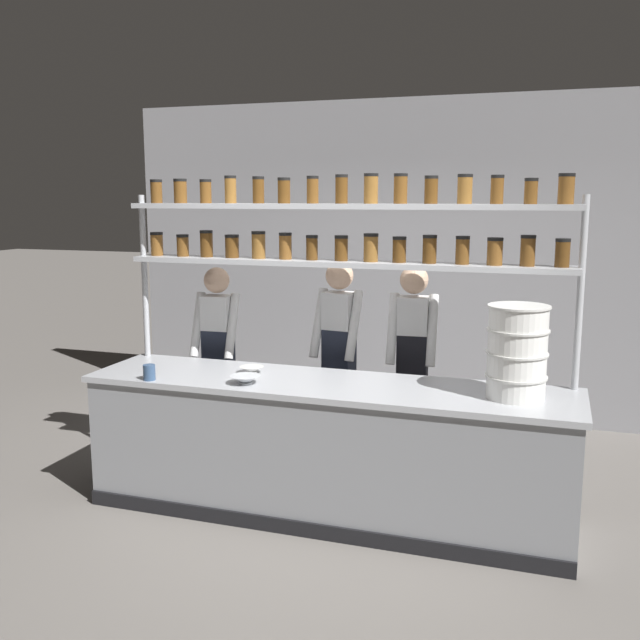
% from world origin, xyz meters
% --- Properties ---
extents(ground_plane, '(40.00, 40.00, 0.00)m').
position_xyz_m(ground_plane, '(0.00, 0.00, 0.00)').
color(ground_plane, slate).
extents(back_wall, '(5.66, 0.12, 3.05)m').
position_xyz_m(back_wall, '(0.00, 2.52, 1.52)').
color(back_wall, '#939399').
rests_on(back_wall, ground_plane).
extents(prep_counter, '(3.26, 0.76, 0.92)m').
position_xyz_m(prep_counter, '(0.00, -0.00, 0.46)').
color(prep_counter, gray).
rests_on(prep_counter, ground_plane).
extents(spice_shelf_unit, '(3.14, 0.28, 2.28)m').
position_xyz_m(spice_shelf_unit, '(0.01, 0.33, 1.85)').
color(spice_shelf_unit, '#ADAFB5').
rests_on(spice_shelf_unit, ground_plane).
extents(chef_left, '(0.37, 0.29, 1.59)m').
position_xyz_m(chef_left, '(-1.11, 0.64, 0.90)').
color(chef_left, black).
rests_on(chef_left, ground_plane).
extents(chef_center, '(0.39, 0.31, 1.65)m').
position_xyz_m(chef_center, '(-0.14, 0.74, 0.95)').
color(chef_center, black).
rests_on(chef_center, ground_plane).
extents(chef_right, '(0.38, 0.30, 1.63)m').
position_xyz_m(chef_right, '(0.42, 0.77, 0.94)').
color(chef_right, black).
rests_on(chef_right, ground_plane).
extents(container_stack, '(0.37, 0.37, 0.57)m').
position_xyz_m(container_stack, '(1.20, 0.01, 1.21)').
color(container_stack, white).
rests_on(container_stack, prep_counter).
extents(prep_bowl_near_left, '(0.17, 0.17, 0.05)m').
position_xyz_m(prep_bowl_near_left, '(-0.57, 0.07, 0.94)').
color(prep_bowl_near_left, silver).
rests_on(prep_bowl_near_left, prep_counter).
extents(prep_bowl_center_front, '(0.20, 0.20, 0.06)m').
position_xyz_m(prep_bowl_center_front, '(-0.49, -0.21, 0.95)').
color(prep_bowl_center_front, silver).
rests_on(prep_bowl_center_front, prep_counter).
extents(serving_cup_front, '(0.08, 0.08, 0.10)m').
position_xyz_m(serving_cup_front, '(-1.14, -0.32, 0.97)').
color(serving_cup_front, '#334C70').
rests_on(serving_cup_front, prep_counter).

